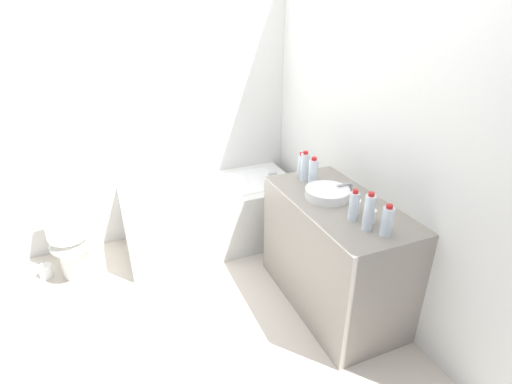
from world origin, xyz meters
TOP-DOWN VIEW (x-y plane):
  - ground_plane at (0.00, 0.00)m, footprint 3.72×3.72m
  - wall_back_tiled at (0.00, 1.38)m, footprint 3.12×0.10m
  - wall_right_mirror at (1.41, 0.00)m, footprint 0.10×3.05m
  - bathtub at (0.45, 0.95)m, footprint 1.62×0.76m
  - toilet at (-0.80, 0.94)m, footprint 0.38×0.54m
  - vanity_counter at (1.05, -0.23)m, footprint 0.61×1.21m
  - sink_basin at (1.01, -0.13)m, footprint 0.32×0.32m
  - sink_faucet at (1.20, -0.13)m, footprint 0.14×0.15m
  - water_bottle_0 at (0.99, -0.47)m, footprint 0.06×0.06m
  - water_bottle_1 at (1.02, 0.28)m, footprint 0.06×0.06m
  - water_bottle_2 at (1.06, -0.70)m, footprint 0.07×0.07m
  - water_bottle_3 at (1.00, -0.61)m, footprint 0.07×0.07m
  - water_bottle_4 at (1.01, 0.20)m, footprint 0.07×0.07m
  - water_bottle_5 at (1.03, 0.10)m, footprint 0.07×0.07m
  - drinking_glass_0 at (1.06, -0.39)m, footprint 0.08×0.08m
  - drinking_glass_1 at (1.07, -0.54)m, footprint 0.07×0.07m
  - toilet_paper_roll at (-1.05, 0.96)m, footprint 0.11×0.11m

SIDE VIEW (x-z plane):
  - ground_plane at x=0.00m, z-range 0.00..0.00m
  - toilet_paper_roll at x=-1.05m, z-range 0.00..0.11m
  - bathtub at x=0.45m, z-range -0.34..0.97m
  - toilet at x=-0.80m, z-range 0.01..0.68m
  - vanity_counter at x=1.05m, z-range 0.00..0.87m
  - sink_basin at x=1.01m, z-range 0.87..0.94m
  - sink_faucet at x=1.20m, z-range 0.87..0.95m
  - drinking_glass_1 at x=1.07m, z-range 0.87..0.96m
  - drinking_glass_0 at x=1.06m, z-range 0.87..0.97m
  - water_bottle_1 at x=1.02m, z-range 0.87..1.07m
  - water_bottle_2 at x=1.06m, z-range 0.87..1.07m
  - water_bottle_0 at x=0.99m, z-range 0.87..1.08m
  - water_bottle_5 at x=1.03m, z-range 0.87..1.09m
  - water_bottle_4 at x=1.01m, z-range 0.87..1.11m
  - water_bottle_3 at x=1.00m, z-range 0.87..1.12m
  - wall_back_tiled at x=0.00m, z-range 0.00..2.54m
  - wall_right_mirror at x=1.41m, z-range 0.00..2.54m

